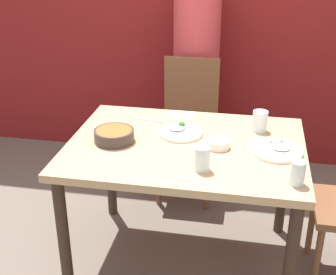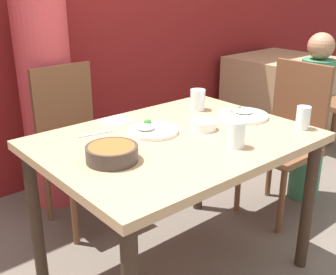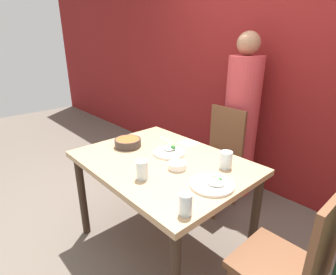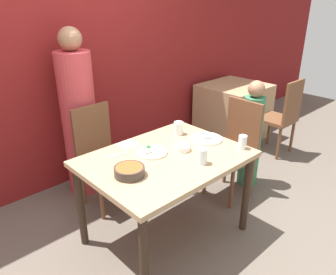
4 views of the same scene
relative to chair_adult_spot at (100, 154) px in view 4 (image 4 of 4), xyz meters
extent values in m
plane|color=#60564C|center=(0.10, -0.80, -0.51)|extent=(10.00, 10.00, 0.00)
cube|color=maroon|center=(0.10, 0.61, 0.84)|extent=(10.00, 0.06, 2.70)
cube|color=tan|center=(0.10, -0.80, 0.22)|extent=(1.22, 0.91, 0.04)
cylinder|color=#332319|center=(-0.45, -1.19, -0.16)|extent=(0.06, 0.06, 0.71)
cylinder|color=#332319|center=(0.65, -1.19, -0.16)|extent=(0.06, 0.06, 0.71)
cylinder|color=#332319|center=(-0.45, -0.40, -0.16)|extent=(0.06, 0.06, 0.71)
cylinder|color=#332319|center=(0.65, -0.40, -0.16)|extent=(0.06, 0.06, 0.71)
cube|color=brown|center=(0.00, -0.07, -0.07)|extent=(0.40, 0.40, 0.04)
cube|color=brown|center=(0.00, 0.11, 0.20)|extent=(0.38, 0.03, 0.50)
cylinder|color=brown|center=(-0.17, -0.24, -0.30)|extent=(0.04, 0.04, 0.42)
cylinder|color=brown|center=(0.16, -0.24, -0.30)|extent=(0.04, 0.04, 0.42)
cylinder|color=brown|center=(-0.17, 0.09, -0.30)|extent=(0.04, 0.04, 0.42)
cylinder|color=brown|center=(0.16, 0.09, -0.30)|extent=(0.04, 0.04, 0.42)
cube|color=brown|center=(0.98, -0.77, -0.07)|extent=(0.40, 0.40, 0.04)
cube|color=brown|center=(1.16, -0.77, 0.20)|extent=(0.03, 0.38, 0.50)
cylinder|color=brown|center=(0.81, -0.60, -0.30)|extent=(0.04, 0.04, 0.42)
cylinder|color=brown|center=(0.81, -0.93, -0.30)|extent=(0.04, 0.04, 0.42)
cylinder|color=brown|center=(1.14, -0.60, -0.30)|extent=(0.04, 0.04, 0.42)
cylinder|color=brown|center=(1.14, -0.93, -0.30)|extent=(0.04, 0.04, 0.42)
cylinder|color=#C63D42|center=(0.00, 0.33, 0.20)|extent=(0.33, 0.33, 1.42)
sphere|color=#9E7051|center=(0.00, 0.33, 1.01)|extent=(0.21, 0.21, 0.21)
cylinder|color=#387F56|center=(1.32, -0.77, -0.03)|extent=(0.21, 0.21, 0.96)
sphere|color=#9E7051|center=(1.32, -0.77, 0.53)|extent=(0.16, 0.16, 0.16)
cylinder|color=#3D332D|center=(-0.27, -0.84, 0.27)|extent=(0.21, 0.21, 0.06)
cylinder|color=#BC5123|center=(-0.27, -0.84, 0.30)|extent=(0.18, 0.18, 0.01)
cylinder|color=white|center=(0.05, -0.69, 0.25)|extent=(0.24, 0.24, 0.02)
ellipsoid|color=white|center=(0.03, -0.67, 0.27)|extent=(0.09, 0.09, 0.02)
cone|color=orange|center=(0.01, -0.68, 0.27)|extent=(0.02, 0.02, 0.03)
cone|color=orange|center=(0.03, -0.65, 0.27)|extent=(0.01, 0.01, 0.02)
sphere|color=#2D702D|center=(0.05, -0.65, 0.28)|extent=(0.04, 0.04, 0.04)
cone|color=orange|center=(0.01, -0.64, 0.27)|extent=(0.02, 0.02, 0.02)
cylinder|color=white|center=(0.56, -0.81, 0.25)|extent=(0.26, 0.26, 0.02)
ellipsoid|color=white|center=(0.58, -0.80, 0.27)|extent=(0.10, 0.10, 0.02)
sphere|color=#2D702D|center=(0.58, -0.76, 0.27)|extent=(0.03, 0.03, 0.03)
cone|color=orange|center=(0.53, -0.75, 0.27)|extent=(0.02, 0.02, 0.02)
cylinder|color=white|center=(0.27, -0.81, 0.26)|extent=(0.12, 0.12, 0.04)
cylinder|color=white|center=(0.27, -0.81, 0.28)|extent=(0.11, 0.11, 0.01)
cylinder|color=silver|center=(0.21, -1.06, 0.30)|extent=(0.07, 0.07, 0.12)
cylinder|color=silver|center=(0.47, -0.56, 0.30)|extent=(0.08, 0.08, 0.11)
cylinder|color=silver|center=(0.64, -1.11, 0.30)|extent=(0.07, 0.07, 0.11)
cube|color=white|center=(0.02, -0.44, 0.24)|extent=(0.14, 0.14, 0.01)
cube|color=silver|center=(-0.16, -0.53, 0.24)|extent=(0.18, 0.05, 0.01)
cube|color=tan|center=(2.21, 0.11, -0.14)|extent=(0.82, 0.78, 0.75)
cube|color=brown|center=(2.21, -0.55, -0.07)|extent=(0.40, 0.40, 0.04)
cube|color=brown|center=(2.21, -0.73, 0.20)|extent=(0.38, 0.03, 0.50)
cylinder|color=brown|center=(2.38, -0.38, -0.30)|extent=(0.04, 0.04, 0.42)
cylinder|color=brown|center=(2.05, -0.38, -0.30)|extent=(0.04, 0.04, 0.42)
cylinder|color=brown|center=(2.38, -0.71, -0.30)|extent=(0.04, 0.04, 0.42)
cylinder|color=brown|center=(2.05, -0.71, -0.30)|extent=(0.04, 0.04, 0.42)
camera|label=1|loc=(0.41, -2.96, 1.29)|focal=50.00mm
camera|label=2|loc=(-1.10, -2.15, 0.93)|focal=45.00mm
camera|label=3|loc=(1.38, -1.89, 1.05)|focal=28.00mm
camera|label=4|loc=(-1.40, -2.42, 1.38)|focal=35.00mm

